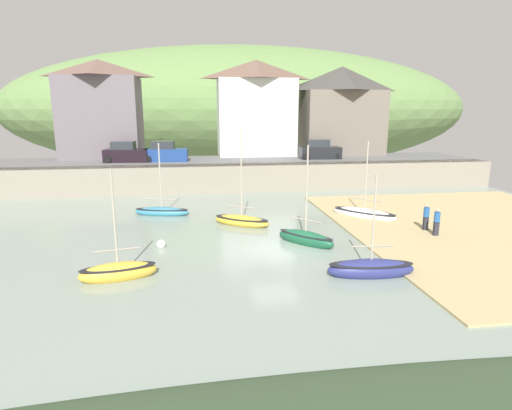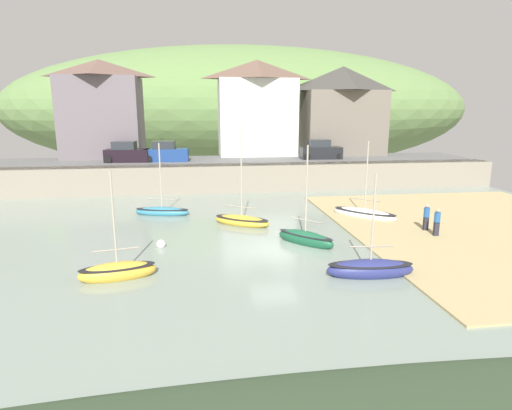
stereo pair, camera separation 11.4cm
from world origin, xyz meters
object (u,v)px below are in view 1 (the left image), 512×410
(parked_car_near_slipway, at_px, (126,153))
(dinghy_open_wooden, at_px, (118,272))
(parked_car_end_of_row, at_px, (320,151))
(sailboat_white_hull, at_px, (364,214))
(waterfront_building_centre, at_px, (256,108))
(sailboat_far_left, at_px, (306,238))
(mooring_buoy, at_px, (161,244))
(motorboat_with_cabin, at_px, (371,269))
(person_near_water, at_px, (426,216))
(fishing_boat_green, at_px, (242,220))
(parked_car_by_wall, at_px, (165,153))
(sailboat_nearest_shore, at_px, (162,211))
(person_on_slipway, at_px, (437,221))
(waterfront_building_right, at_px, (341,110))
(waterfront_building_left, at_px, (101,109))

(parked_car_near_slipway, bearing_deg, dinghy_open_wooden, -77.69)
(dinghy_open_wooden, relative_size, parked_car_end_of_row, 1.20)
(parked_car_end_of_row, bearing_deg, sailboat_white_hull, -92.27)
(waterfront_building_centre, relative_size, sailboat_far_left, 1.76)
(dinghy_open_wooden, bearing_deg, mooring_buoy, 58.18)
(sailboat_far_left, height_order, motorboat_with_cabin, sailboat_far_left)
(sailboat_white_hull, distance_m, mooring_buoy, 14.17)
(motorboat_with_cabin, xyz_separation_m, person_near_water, (6.14, 6.25, 0.67))
(fishing_boat_green, distance_m, parked_car_end_of_row, 18.33)
(sailboat_far_left, height_order, parked_car_end_of_row, sailboat_far_left)
(parked_car_by_wall, relative_size, parked_car_end_of_row, 1.01)
(sailboat_nearest_shore, height_order, person_on_slipway, sailboat_nearest_shore)
(mooring_buoy, bearing_deg, person_near_water, 3.04)
(waterfront_building_right, height_order, person_near_water, waterfront_building_right)
(motorboat_with_cabin, xyz_separation_m, parked_car_by_wall, (-10.49, 24.72, 2.89))
(sailboat_nearest_shore, height_order, sailboat_white_hull, sailboat_white_hull)
(person_near_water, bearing_deg, sailboat_white_hull, 122.05)
(sailboat_far_left, relative_size, motorboat_with_cabin, 1.17)
(person_on_slipway, xyz_separation_m, person_near_water, (0.02, 1.20, 0.00))
(waterfront_building_right, bearing_deg, waterfront_building_left, 180.00)
(parked_car_near_slipway, xyz_separation_m, parked_car_end_of_row, (19.03, 0.00, 0.00))
(parked_car_end_of_row, bearing_deg, waterfront_building_right, 53.20)
(sailboat_white_hull, xyz_separation_m, parked_car_end_of_row, (1.08, 14.69, 2.94))
(waterfront_building_right, xyz_separation_m, sailboat_far_left, (-10.19, -24.32, -6.89))
(waterfront_building_centre, distance_m, waterfront_building_right, 9.47)
(dinghy_open_wooden, xyz_separation_m, person_on_slipway, (17.28, 3.81, 0.67))
(waterfront_building_right, bearing_deg, motorboat_with_cabin, -106.15)
(person_on_slipway, bearing_deg, waterfront_building_centre, 106.43)
(fishing_boat_green, relative_size, person_near_water, 4.03)
(waterfront_building_centre, height_order, person_near_water, waterfront_building_centre)
(person_near_water, bearing_deg, parked_car_by_wall, 132.00)
(sailboat_far_left, xyz_separation_m, sailboat_white_hull, (5.50, 5.14, -0.06))
(motorboat_with_cabin, bearing_deg, sailboat_far_left, 114.14)
(motorboat_with_cabin, xyz_separation_m, parked_car_end_of_row, (4.85, 24.72, 2.89))
(waterfront_building_right, relative_size, sailboat_far_left, 1.67)
(waterfront_building_centre, xyz_separation_m, parked_car_by_wall, (-9.48, -4.50, -4.27))
(sailboat_white_hull, distance_m, parked_car_by_wall, 20.68)
(motorboat_with_cabin, relative_size, person_near_water, 2.99)
(sailboat_nearest_shore, xyz_separation_m, parked_car_end_of_row, (14.96, 11.93, 2.95))
(motorboat_with_cabin, bearing_deg, parked_car_end_of_row, 83.61)
(waterfront_building_centre, height_order, parked_car_by_wall, waterfront_building_centre)
(sailboat_far_left, xyz_separation_m, person_on_slipway, (7.84, 0.16, 0.66))
(waterfront_building_right, xyz_separation_m, parked_car_end_of_row, (-3.61, -4.50, -4.01))
(fishing_boat_green, bearing_deg, person_near_water, 17.04)
(dinghy_open_wooden, bearing_deg, sailboat_nearest_shore, 73.27)
(parked_car_end_of_row, bearing_deg, sailboat_nearest_shore, -139.49)
(sailboat_far_left, xyz_separation_m, mooring_buoy, (-7.89, 0.52, -0.17))
(parked_car_near_slipway, height_order, parked_car_by_wall, same)
(parked_car_near_slipway, xyz_separation_m, mooring_buoy, (4.56, -19.31, -3.05))
(sailboat_white_hull, distance_m, parked_car_near_slipway, 23.38)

